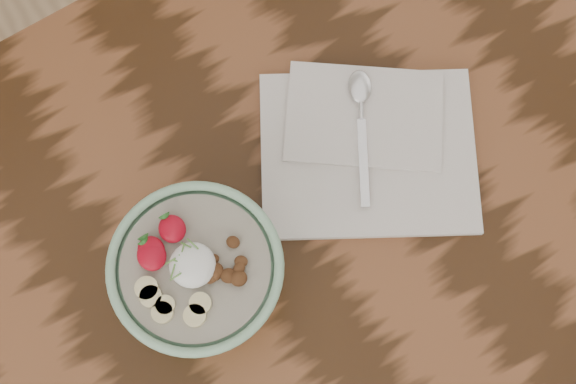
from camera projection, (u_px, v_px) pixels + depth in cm
name	position (u px, v px, depth cm)	size (l,w,h in cm)	color
table	(289.00, 279.00, 105.17)	(160.00, 90.00, 75.00)	#331D0C
breakfast_bowl	(198.00, 273.00, 89.43)	(19.20, 19.20, 12.69)	#8BBB97
napkin	(367.00, 145.00, 99.62)	(33.78, 31.94, 1.64)	silver
spoon	(361.00, 105.00, 99.61)	(10.80, 16.30, 0.93)	silver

